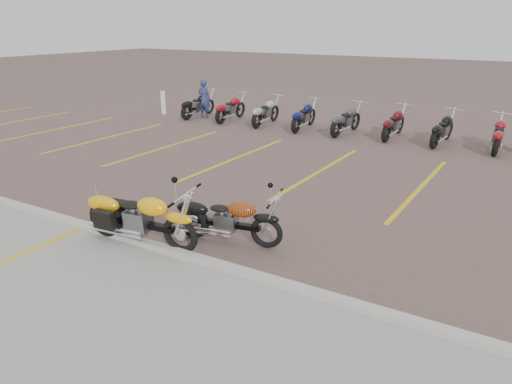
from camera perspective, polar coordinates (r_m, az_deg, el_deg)
ground at (r=10.31m, az=-2.02°, el=-3.08°), size 100.00×100.00×0.00m
concrete_apron at (r=7.41m, az=-22.11°, el=-14.03°), size 60.00×5.00×0.01m
curb at (r=8.83m, az=-9.21°, el=-6.83°), size 60.00×0.18×0.12m
parking_stripes at (r=13.64m, az=7.24°, el=2.34°), size 38.00×5.50×0.01m
yellow_cruiser at (r=9.23m, az=-13.16°, el=-3.07°), size 2.36×0.44×0.97m
flame_cruiser at (r=9.10m, az=-3.40°, el=-3.33°), size 2.05×0.54×0.85m
person_a at (r=21.34m, az=-5.93°, el=10.56°), size 0.61×0.42×1.59m
bollard at (r=22.49m, az=-10.58°, el=10.01°), size 0.20×0.20×1.00m
bg_bike_row at (r=17.80m, az=17.92°, el=7.29°), size 18.84×2.02×1.10m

